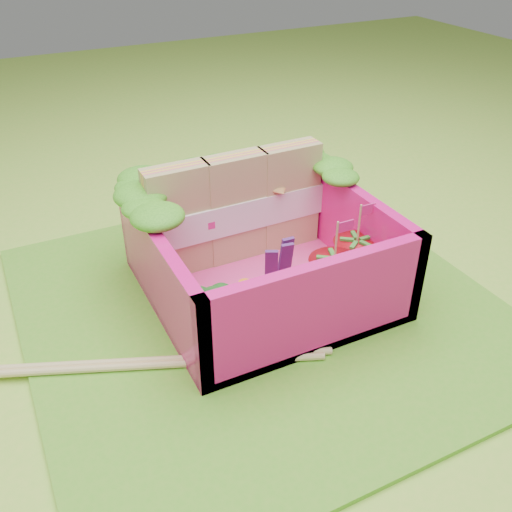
{
  "coord_description": "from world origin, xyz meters",
  "views": [
    {
      "loc": [
        -1.2,
        -2.36,
        2.06
      ],
      "look_at": [
        0.04,
        0.13,
        0.28
      ],
      "focal_mm": 40.0,
      "sensor_mm": 36.0,
      "label": 1
    }
  ],
  "objects_px": {
    "bento_box": "(262,251)",
    "chopsticks": "(118,365)",
    "sandwich_stack": "(237,208)",
    "broccoli": "(215,307)",
    "strawberry_right": "(355,261)",
    "strawberry_left": "(333,281)"
  },
  "relations": [
    {
      "from": "bento_box",
      "to": "chopsticks",
      "type": "xyz_separation_m",
      "value": [
        -0.95,
        -0.28,
        -0.26
      ]
    },
    {
      "from": "sandwich_stack",
      "to": "chopsticks",
      "type": "height_order",
      "value": "sandwich_stack"
    },
    {
      "from": "bento_box",
      "to": "broccoli",
      "type": "distance_m",
      "value": 0.52
    },
    {
      "from": "strawberry_right",
      "to": "bento_box",
      "type": "bearing_deg",
      "value": 154.72
    },
    {
      "from": "sandwich_stack",
      "to": "strawberry_right",
      "type": "xyz_separation_m",
      "value": [
        0.49,
        -0.59,
        -0.19
      ]
    },
    {
      "from": "strawberry_left",
      "to": "strawberry_right",
      "type": "relative_size",
      "value": 1.02
    },
    {
      "from": "sandwich_stack",
      "to": "strawberry_left",
      "type": "xyz_separation_m",
      "value": [
        0.26,
        -0.71,
        -0.19
      ]
    },
    {
      "from": "bento_box",
      "to": "broccoli",
      "type": "xyz_separation_m",
      "value": [
        -0.43,
        -0.3,
        -0.06
      ]
    },
    {
      "from": "bento_box",
      "to": "strawberry_left",
      "type": "bearing_deg",
      "value": -52.92
    },
    {
      "from": "bento_box",
      "to": "sandwich_stack",
      "type": "distance_m",
      "value": 0.37
    },
    {
      "from": "bento_box",
      "to": "chopsticks",
      "type": "height_order",
      "value": "bento_box"
    },
    {
      "from": "strawberry_left",
      "to": "bento_box",
      "type": "bearing_deg",
      "value": 127.08
    },
    {
      "from": "broccoli",
      "to": "strawberry_right",
      "type": "bearing_deg",
      "value": 4.1
    },
    {
      "from": "sandwich_stack",
      "to": "chopsticks",
      "type": "relative_size",
      "value": 0.6
    },
    {
      "from": "bento_box",
      "to": "sandwich_stack",
      "type": "height_order",
      "value": "sandwich_stack"
    },
    {
      "from": "broccoli",
      "to": "chopsticks",
      "type": "bearing_deg",
      "value": 177.79
    },
    {
      "from": "broccoli",
      "to": "strawberry_left",
      "type": "xyz_separation_m",
      "value": [
        0.69,
        -0.05,
        -0.02
      ]
    },
    {
      "from": "broccoli",
      "to": "chopsticks",
      "type": "xyz_separation_m",
      "value": [
        -0.53,
        0.02,
        -0.2
      ]
    },
    {
      "from": "strawberry_left",
      "to": "sandwich_stack",
      "type": "bearing_deg",
      "value": 110.35
    },
    {
      "from": "sandwich_stack",
      "to": "broccoli",
      "type": "height_order",
      "value": "sandwich_stack"
    },
    {
      "from": "sandwich_stack",
      "to": "broccoli",
      "type": "xyz_separation_m",
      "value": [
        -0.43,
        -0.66,
        -0.17
      ]
    },
    {
      "from": "chopsticks",
      "to": "bento_box",
      "type": "bearing_deg",
      "value": 16.4
    }
  ]
}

